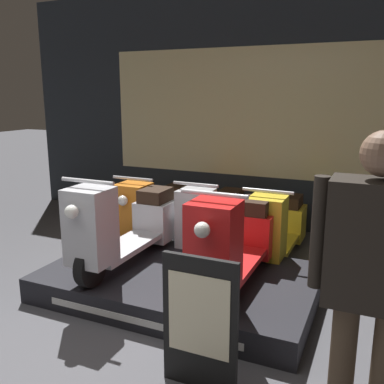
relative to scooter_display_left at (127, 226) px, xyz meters
name	(u,v)px	position (x,y,z in m)	size (l,w,h in m)	color
ground_plane	(45,382)	(0.29, -1.45, -0.59)	(30.00, 30.00, 0.00)	#4C4C51
shop_wall_back	(238,109)	(0.29, 2.38, 1.00)	(6.71, 0.09, 3.20)	#23282D
display_platform	(180,282)	(0.54, 0.02, -0.48)	(2.41, 1.47, 0.23)	black
scooter_display_left	(127,226)	(0.00, 0.00, 0.00)	(0.50, 1.58, 0.91)	black
scooter_display_right	(237,242)	(1.08, 0.00, 0.00)	(0.50, 1.58, 0.91)	black
scooter_backrow_0	(157,213)	(-0.34, 1.22, -0.23)	(0.50, 1.58, 0.91)	black
scooter_backrow_1	(214,220)	(0.41, 1.22, -0.23)	(0.50, 1.58, 0.91)	black
scooter_backrow_2	(278,228)	(1.16, 1.22, -0.23)	(0.50, 1.58, 0.91)	black
person_right_browsing	(373,270)	(2.14, -1.14, 0.38)	(0.60, 0.25, 1.64)	#473828
price_sign_board	(200,323)	(1.21, -1.08, -0.15)	(0.48, 0.04, 0.87)	black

